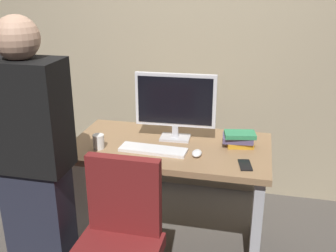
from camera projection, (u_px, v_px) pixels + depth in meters
ground_plane at (170, 240)px, 2.92m from camera, size 9.00×9.00×0.00m
wall_back at (195, 16)px, 3.21m from camera, size 6.40×0.10×3.00m
desk at (170, 178)px, 2.74m from camera, size 1.31×0.72×0.76m
person_at_desk at (34, 169)px, 2.14m from camera, size 0.40×0.24×1.64m
monitor at (175, 103)px, 2.66m from camera, size 0.54×0.15×0.46m
keyboard at (153, 150)px, 2.55m from camera, size 0.44×0.15×0.02m
mouse at (197, 153)px, 2.48m from camera, size 0.06×0.10×0.03m
cup_near_keyboard at (99, 142)px, 2.58m from camera, size 0.07×0.07×0.09m
book_stack at (239, 139)px, 2.61m from camera, size 0.22×0.18×0.10m
cell_phone at (245, 165)px, 2.36m from camera, size 0.10×0.15×0.01m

